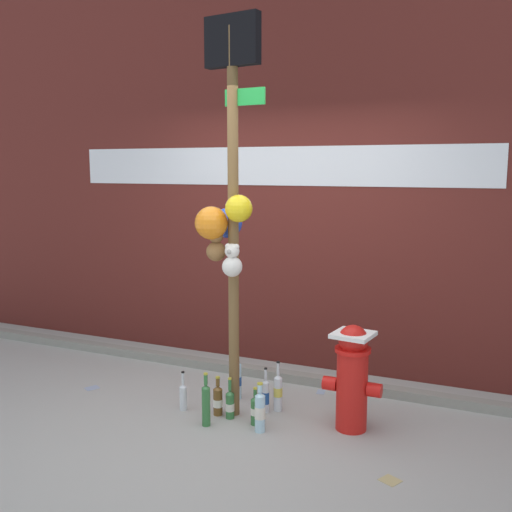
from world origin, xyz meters
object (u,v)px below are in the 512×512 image
(bottle_7, at_px, (206,404))
(bottle_8, at_px, (183,396))
(bottle_3, at_px, (255,410))
(bottle_5, at_px, (230,404))
(bottle_0, at_px, (260,411))
(bottle_4, at_px, (278,392))
(memorial_post, at_px, (227,198))
(bottle_1, at_px, (218,400))
(bottle_6, at_px, (266,396))
(bottle_2, at_px, (238,379))
(fire_hydrant, at_px, (352,375))

(bottle_7, bearing_deg, bottle_8, 149.30)
(bottle_3, xyz_separation_m, bottle_5, (-0.22, 0.02, -0.00))
(bottle_0, xyz_separation_m, bottle_4, (-0.02, 0.40, -0.00))
(memorial_post, relative_size, bottle_1, 9.64)
(bottle_0, bearing_deg, bottle_1, 161.87)
(bottle_4, distance_m, bottle_6, 0.11)
(memorial_post, xyz_separation_m, bottle_1, (-0.07, -0.06, -1.57))
(bottle_4, height_order, bottle_5, bottle_4)
(bottle_1, relative_size, bottle_3, 1.07)
(bottle_4, relative_size, bottle_6, 1.11)
(bottle_2, distance_m, bottle_3, 0.53)
(bottle_0, bearing_deg, fire_hydrant, 27.45)
(fire_hydrant, height_order, bottle_4, fire_hydrant)
(bottle_2, bearing_deg, bottle_3, -50.15)
(memorial_post, bearing_deg, bottle_1, -139.13)
(bottle_6, bearing_deg, fire_hydrant, -1.66)
(bottle_2, xyz_separation_m, bottle_7, (0.01, -0.57, 0.00))
(bottle_5, relative_size, bottle_7, 0.79)
(memorial_post, xyz_separation_m, bottle_2, (-0.07, 0.30, -1.52))
(fire_hydrant, bearing_deg, bottle_4, 171.74)
(bottle_2, xyz_separation_m, bottle_6, (0.32, -0.17, -0.03))
(bottle_3, bearing_deg, memorial_post, 159.52)
(memorial_post, height_order, bottle_6, memorial_post)
(bottle_6, bearing_deg, bottle_2, 152.65)
(bottle_7, bearing_deg, memorial_post, 77.50)
(bottle_7, bearing_deg, bottle_3, 26.34)
(bottle_1, height_order, bottle_2, bottle_2)
(bottle_3, xyz_separation_m, bottle_6, (-0.02, 0.24, 0.02))
(memorial_post, relative_size, fire_hydrant, 3.79)
(fire_hydrant, xyz_separation_m, bottle_6, (-0.69, 0.02, -0.28))
(bottle_1, height_order, bottle_8, bottle_8)
(fire_hydrant, distance_m, bottle_6, 0.75)
(fire_hydrant, bearing_deg, bottle_7, -159.25)
(fire_hydrant, relative_size, bottle_5, 2.44)
(memorial_post, bearing_deg, bottle_8, -167.06)
(bottle_5, bearing_deg, bottle_1, 170.60)
(bottle_2, bearing_deg, bottle_0, -50.05)
(bottle_4, xyz_separation_m, bottle_6, (-0.08, -0.07, -0.02))
(bottle_3, xyz_separation_m, bottle_8, (-0.63, 0.02, 0.00))
(bottle_6, xyz_separation_m, bottle_8, (-0.62, -0.22, -0.02))
(bottle_6, bearing_deg, bottle_4, 41.86)
(fire_hydrant, xyz_separation_m, bottle_7, (-1.01, -0.38, -0.24))
(bottle_3, height_order, bottle_5, bottle_5)
(fire_hydrant, relative_size, bottle_0, 2.12)
(memorial_post, height_order, bottle_1, memorial_post)
(fire_hydrant, bearing_deg, bottle_5, -167.86)
(memorial_post, xyz_separation_m, bottle_7, (-0.06, -0.26, -1.52))
(fire_hydrant, xyz_separation_m, bottle_5, (-0.90, -0.19, -0.30))
(bottle_0, height_order, bottle_2, bottle_2)
(bottle_8, bearing_deg, bottle_5, 0.98)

